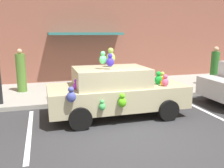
# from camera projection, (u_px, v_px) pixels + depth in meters

# --- Properties ---
(ground_plane) EXTENTS (60.00, 60.00, 0.00)m
(ground_plane) POSITION_uv_depth(u_px,v_px,m) (133.00, 135.00, 6.29)
(ground_plane) COLOR #2D2D30
(sidewalk) EXTENTS (24.00, 4.00, 0.15)m
(sidewalk) POSITION_uv_depth(u_px,v_px,m) (93.00, 90.00, 10.97)
(sidewalk) COLOR gray
(sidewalk) RESTS_ON ground
(storefront_building) EXTENTS (24.00, 1.25, 6.40)m
(storefront_building) POSITION_uv_depth(u_px,v_px,m) (83.00, 21.00, 12.35)
(storefront_building) COLOR brown
(storefront_building) RESTS_ON ground
(parking_stripe_front) EXTENTS (0.12, 3.60, 0.01)m
(parking_stripe_front) POSITION_uv_depth(u_px,v_px,m) (208.00, 113.00, 8.06)
(parking_stripe_front) COLOR silver
(parking_stripe_front) RESTS_ON ground
(parking_stripe_rear) EXTENTS (0.12, 3.60, 0.01)m
(parking_stripe_rear) POSITION_uv_depth(u_px,v_px,m) (29.00, 132.00, 6.53)
(parking_stripe_rear) COLOR silver
(parking_stripe_rear) RESTS_ON ground
(plush_covered_car) EXTENTS (4.28, 2.07, 2.14)m
(plush_covered_car) POSITION_uv_depth(u_px,v_px,m) (116.00, 91.00, 7.66)
(plush_covered_car) COLOR tan
(plush_covered_car) RESTS_ON ground
(teddy_bear_on_sidewalk) EXTENTS (0.32, 0.27, 0.61)m
(teddy_bear_on_sidewalk) POSITION_uv_depth(u_px,v_px,m) (53.00, 92.00, 9.13)
(teddy_bear_on_sidewalk) COLOR #9E723D
(teddy_bear_on_sidewalk) RESTS_ON sidewalk
(pedestrian_near_shopfront) EXTENTS (0.39, 0.39, 1.80)m
(pedestrian_near_shopfront) POSITION_uv_depth(u_px,v_px,m) (21.00, 72.00, 10.21)
(pedestrian_near_shopfront) COLOR #4F7C2E
(pedestrian_near_shopfront) RESTS_ON sidewalk
(pedestrian_by_lamp) EXTENTS (0.37, 0.37, 1.82)m
(pedestrian_by_lamp) POSITION_uv_depth(u_px,v_px,m) (215.00, 68.00, 11.44)
(pedestrian_by_lamp) COLOR #2C6E2A
(pedestrian_by_lamp) RESTS_ON sidewalk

